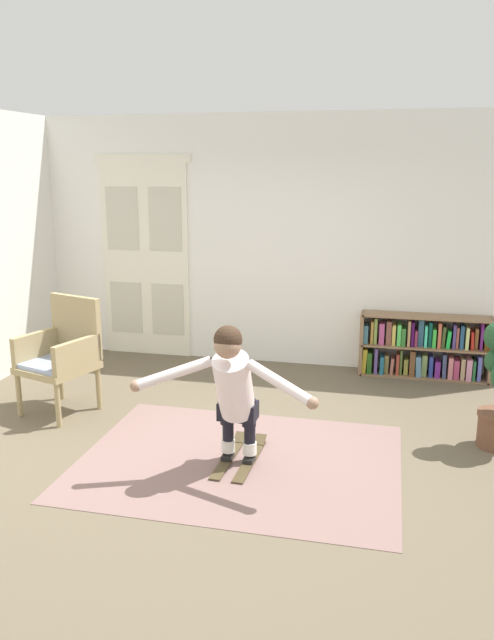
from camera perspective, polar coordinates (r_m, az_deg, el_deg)
The scene contains 8 objects.
ground_plane at distance 5.29m, azimuth -1.50°, elevation -12.07°, with size 7.20×7.20×0.00m, color brown.
back_wall at distance 7.36m, azimuth 3.55°, elevation 7.09°, with size 6.00×0.10×2.90m, color white.
double_door at distance 7.80m, azimuth -9.22°, elevation 5.69°, with size 1.22×0.05×2.45m.
rug at distance 5.17m, azimuth -0.73°, elevation -12.67°, with size 2.55×1.96×0.01m, color #7D615C.
bookshelf at distance 7.28m, azimuth 15.71°, elevation -2.50°, with size 1.43×0.30×0.71m.
wicker_chair at distance 6.24m, azimuth -16.43°, elevation -2.85°, with size 0.75×0.75×1.10m.
skis_pair at distance 5.19m, azimuth -0.65°, elevation -12.34°, with size 0.30×0.79×0.07m.
person_skier at distance 4.76m, azimuth -1.28°, elevation -5.94°, with size 1.40×0.64×1.12m.
Camera 1 is at (1.21, -4.61, 2.32)m, focal length 35.17 mm.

